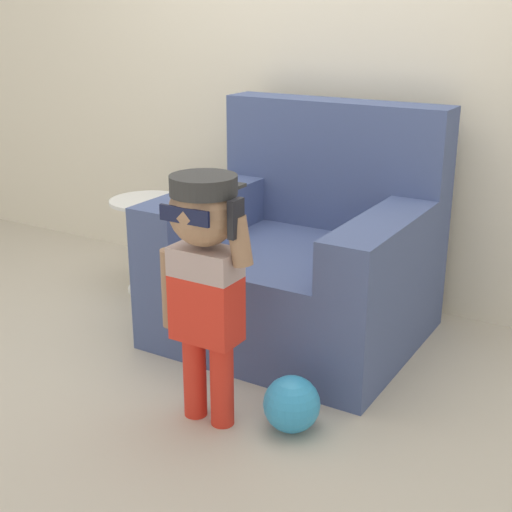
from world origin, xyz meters
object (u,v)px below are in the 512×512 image
armchair (301,259)px  toy_ball (292,404)px  side_table (149,236)px  person_child (205,263)px

armchair → toy_ball: armchair is taller
armchair → side_table: size_ratio=2.17×
person_child → toy_ball: (0.30, 0.10, -0.52)m
armchair → side_table: 0.93m
person_child → side_table: size_ratio=1.82×
armchair → toy_ball: size_ratio=5.31×
side_table → toy_ball: size_ratio=2.45×
armchair → person_child: armchair is taller
toy_ball → armchair: bearing=115.6°
person_child → side_table: person_child is taller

